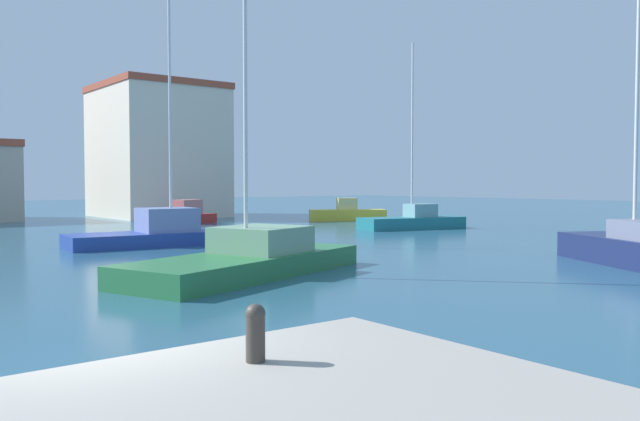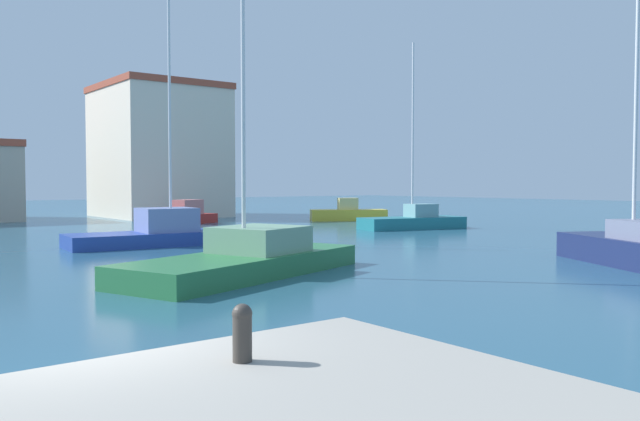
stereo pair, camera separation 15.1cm
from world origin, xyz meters
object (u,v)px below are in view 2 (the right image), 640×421
(sailboat_green_mid_harbor, at_px, (247,258))
(sailboat_navy_center_channel, at_px, (635,247))
(motorboat_yellow_distant_east, at_px, (348,213))
(motorboat_red_far_right, at_px, (184,216))
(mooring_bollard, at_px, (242,330))
(sailboat_teal_behind_lamppost, at_px, (414,220))
(sailboat_blue_far_left, at_px, (170,232))

(sailboat_green_mid_harbor, bearing_deg, sailboat_navy_center_channel, -28.20)
(motorboat_yellow_distant_east, xyz_separation_m, motorboat_red_far_right, (-11.12, 3.58, 0.02))
(mooring_bollard, height_order, sailboat_navy_center_channel, sailboat_navy_center_channel)
(mooring_bollard, distance_m, sailboat_teal_behind_lamppost, 32.65)
(sailboat_green_mid_harbor, distance_m, sailboat_teal_behind_lamppost, 20.59)
(sailboat_teal_behind_lamppost, height_order, sailboat_navy_center_channel, sailboat_teal_behind_lamppost)
(mooring_bollard, bearing_deg, motorboat_red_far_right, 64.99)
(motorboat_yellow_distant_east, relative_size, motorboat_red_far_right, 0.97)
(sailboat_blue_far_left, distance_m, sailboat_teal_behind_lamppost, 15.60)
(mooring_bollard, xyz_separation_m, sailboat_green_mid_harbor, (6.80, 11.09, -0.83))
(mooring_bollard, distance_m, motorboat_yellow_distant_east, 40.35)
(mooring_bollard, height_order, motorboat_red_far_right, motorboat_red_far_right)
(sailboat_blue_far_left, xyz_separation_m, motorboat_yellow_distant_east, (17.87, 8.94, -0.03))
(sailboat_blue_far_left, bearing_deg, motorboat_yellow_distant_east, 26.57)
(sailboat_teal_behind_lamppost, bearing_deg, mooring_bollard, -138.83)
(sailboat_blue_far_left, distance_m, sailboat_navy_center_channel, 18.40)
(sailboat_blue_far_left, distance_m, motorboat_yellow_distant_east, 19.98)
(mooring_bollard, xyz_separation_m, motorboat_red_far_right, (15.72, 33.70, -0.79))
(mooring_bollard, height_order, sailboat_green_mid_harbor, sailboat_green_mid_harbor)
(sailboat_blue_far_left, height_order, motorboat_yellow_distant_east, sailboat_blue_far_left)
(sailboat_green_mid_harbor, bearing_deg, sailboat_teal_behind_lamppost, 30.34)
(mooring_bollard, xyz_separation_m, sailboat_blue_far_left, (8.97, 21.19, -0.78))
(sailboat_teal_behind_lamppost, distance_m, motorboat_yellow_distant_east, 8.93)
(sailboat_teal_behind_lamppost, bearing_deg, sailboat_navy_center_channel, -112.09)
(sailboat_blue_far_left, xyz_separation_m, sailboat_green_mid_harbor, (-2.17, -10.10, -0.05))
(motorboat_red_far_right, bearing_deg, sailboat_navy_center_channel, -85.59)
(sailboat_navy_center_channel, bearing_deg, sailboat_teal_behind_lamppost, 67.91)
(mooring_bollard, xyz_separation_m, sailboat_navy_center_channel, (17.93, 5.12, -0.73))
(sailboat_navy_center_channel, bearing_deg, sailboat_green_mid_harbor, 151.80)
(sailboat_blue_far_left, relative_size, sailboat_green_mid_harbor, 1.07)
(sailboat_green_mid_harbor, height_order, sailboat_navy_center_channel, sailboat_green_mid_harbor)
(mooring_bollard, bearing_deg, sailboat_green_mid_harbor, 58.48)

